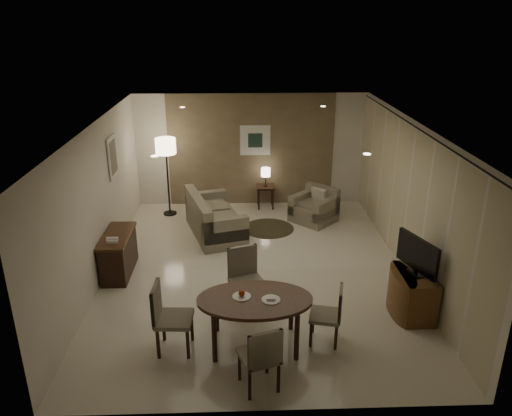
{
  "coord_description": "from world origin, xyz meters",
  "views": [
    {
      "loc": [
        -0.31,
        -8.15,
        4.44
      ],
      "look_at": [
        0.0,
        0.2,
        1.15
      ],
      "focal_mm": 35.0,
      "sensor_mm": 36.0,
      "label": 1
    }
  ],
  "objects_px": {
    "chair_near": "(259,355)",
    "chair_far": "(248,283)",
    "dining_table": "(255,322)",
    "chair_left": "(174,318)",
    "console_desk": "(119,254)",
    "tv_cabinet": "(414,293)",
    "armchair": "(314,205)",
    "side_table": "(265,197)",
    "floor_lamp": "(168,177)",
    "chair_right": "(325,315)",
    "sofa": "(215,215)"
  },
  "relations": [
    {
      "from": "chair_near",
      "to": "side_table",
      "type": "bearing_deg",
      "value": -112.58
    },
    {
      "from": "dining_table",
      "to": "chair_right",
      "type": "bearing_deg",
      "value": 2.68
    },
    {
      "from": "tv_cabinet",
      "to": "chair_far",
      "type": "height_order",
      "value": "chair_far"
    },
    {
      "from": "chair_far",
      "to": "tv_cabinet",
      "type": "bearing_deg",
      "value": -22.37
    },
    {
      "from": "chair_left",
      "to": "armchair",
      "type": "xyz_separation_m",
      "value": [
        2.6,
        4.54,
        -0.12
      ]
    },
    {
      "from": "chair_left",
      "to": "chair_right",
      "type": "bearing_deg",
      "value": -84.24
    },
    {
      "from": "floor_lamp",
      "to": "chair_left",
      "type": "bearing_deg",
      "value": -82.01
    },
    {
      "from": "dining_table",
      "to": "armchair",
      "type": "height_order",
      "value": "armchair"
    },
    {
      "from": "chair_far",
      "to": "floor_lamp",
      "type": "height_order",
      "value": "floor_lamp"
    },
    {
      "from": "console_desk",
      "to": "chair_far",
      "type": "distance_m",
      "value": 2.68
    },
    {
      "from": "console_desk",
      "to": "tv_cabinet",
      "type": "height_order",
      "value": "console_desk"
    },
    {
      "from": "chair_near",
      "to": "chair_left",
      "type": "bearing_deg",
      "value": -53.54
    },
    {
      "from": "console_desk",
      "to": "armchair",
      "type": "distance_m",
      "value": 4.48
    },
    {
      "from": "dining_table",
      "to": "armchair",
      "type": "relative_size",
      "value": 1.87
    },
    {
      "from": "console_desk",
      "to": "chair_near",
      "type": "relative_size",
      "value": 1.26
    },
    {
      "from": "console_desk",
      "to": "tv_cabinet",
      "type": "xyz_separation_m",
      "value": [
        4.89,
        -1.5,
        -0.03
      ]
    },
    {
      "from": "console_desk",
      "to": "side_table",
      "type": "xyz_separation_m",
      "value": [
        2.83,
        3.18,
        -0.1
      ]
    },
    {
      "from": "side_table",
      "to": "floor_lamp",
      "type": "xyz_separation_m",
      "value": [
        -2.27,
        -0.36,
        0.64
      ]
    },
    {
      "from": "tv_cabinet",
      "to": "console_desk",
      "type": "bearing_deg",
      "value": 162.95
    },
    {
      "from": "console_desk",
      "to": "side_table",
      "type": "height_order",
      "value": "console_desk"
    },
    {
      "from": "chair_right",
      "to": "chair_near",
      "type": "bearing_deg",
      "value": -33.97
    },
    {
      "from": "dining_table",
      "to": "floor_lamp",
      "type": "relative_size",
      "value": 0.89
    },
    {
      "from": "console_desk",
      "to": "chair_right",
      "type": "xyz_separation_m",
      "value": [
        3.38,
        -2.17,
        0.06
      ]
    },
    {
      "from": "dining_table",
      "to": "chair_left",
      "type": "distance_m",
      "value": 1.12
    },
    {
      "from": "tv_cabinet",
      "to": "armchair",
      "type": "distance_m",
      "value": 3.9
    },
    {
      "from": "dining_table",
      "to": "floor_lamp",
      "type": "height_order",
      "value": "floor_lamp"
    },
    {
      "from": "sofa",
      "to": "console_desk",
      "type": "bearing_deg",
      "value": 117.88
    },
    {
      "from": "tv_cabinet",
      "to": "chair_near",
      "type": "relative_size",
      "value": 0.95
    },
    {
      "from": "armchair",
      "to": "floor_lamp",
      "type": "height_order",
      "value": "floor_lamp"
    },
    {
      "from": "chair_right",
      "to": "dining_table",
      "type": "bearing_deg",
      "value": -73.92
    },
    {
      "from": "armchair",
      "to": "side_table",
      "type": "height_order",
      "value": "armchair"
    },
    {
      "from": "dining_table",
      "to": "chair_left",
      "type": "relative_size",
      "value": 1.59
    },
    {
      "from": "sofa",
      "to": "chair_far",
      "type": "bearing_deg",
      "value": 175.04
    },
    {
      "from": "console_desk",
      "to": "dining_table",
      "type": "bearing_deg",
      "value": -42.85
    },
    {
      "from": "chair_far",
      "to": "chair_near",
      "type": "bearing_deg",
      "value": -106.12
    },
    {
      "from": "sofa",
      "to": "armchair",
      "type": "height_order",
      "value": "sofa"
    },
    {
      "from": "console_desk",
      "to": "armchair",
      "type": "height_order",
      "value": "armchair"
    },
    {
      "from": "chair_near",
      "to": "armchair",
      "type": "xyz_separation_m",
      "value": [
        1.47,
        5.33,
        -0.09
      ]
    },
    {
      "from": "side_table",
      "to": "sofa",
      "type": "bearing_deg",
      "value": -127.03
    },
    {
      "from": "chair_far",
      "to": "console_desk",
      "type": "bearing_deg",
      "value": 129.95
    },
    {
      "from": "dining_table",
      "to": "chair_near",
      "type": "relative_size",
      "value": 1.7
    },
    {
      "from": "chair_left",
      "to": "side_table",
      "type": "xyz_separation_m",
      "value": [
        1.56,
        5.46,
        -0.24
      ]
    },
    {
      "from": "console_desk",
      "to": "chair_left",
      "type": "height_order",
      "value": "chair_left"
    },
    {
      "from": "side_table",
      "to": "chair_far",
      "type": "bearing_deg",
      "value": -96.57
    },
    {
      "from": "side_table",
      "to": "floor_lamp",
      "type": "height_order",
      "value": "floor_lamp"
    },
    {
      "from": "chair_far",
      "to": "sofa",
      "type": "bearing_deg",
      "value": 82.33
    },
    {
      "from": "tv_cabinet",
      "to": "chair_near",
      "type": "height_order",
      "value": "chair_near"
    },
    {
      "from": "chair_right",
      "to": "armchair",
      "type": "bearing_deg",
      "value": -172.88
    },
    {
      "from": "sofa",
      "to": "armchair",
      "type": "xyz_separation_m",
      "value": [
        2.19,
        0.61,
        -0.05
      ]
    },
    {
      "from": "chair_near",
      "to": "chair_far",
      "type": "bearing_deg",
      "value": -105.39
    }
  ]
}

